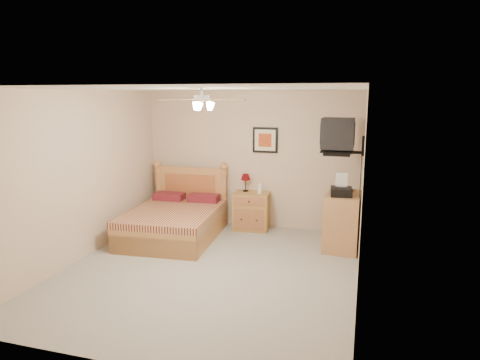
{
  "coord_description": "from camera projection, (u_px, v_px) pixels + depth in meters",
  "views": [
    {
      "loc": [
        1.99,
        -5.3,
        2.42
      ],
      "look_at": [
        0.18,
        0.9,
        1.13
      ],
      "focal_mm": 32.0,
      "sensor_mm": 36.0,
      "label": 1
    }
  ],
  "objects": [
    {
      "name": "wall_left",
      "position": [
        81.0,
        176.0,
        6.32
      ],
      "size": [
        0.04,
        4.5,
        2.5
      ],
      "primitive_type": "cube",
      "color": "beige",
      "rests_on": "ground"
    },
    {
      "name": "lotion_bottle",
      "position": [
        260.0,
        188.0,
        7.65
      ],
      "size": [
        0.09,
        0.09,
        0.22
      ],
      "primitive_type": "imported",
      "rotation": [
        0.0,
        0.0,
        0.06
      ],
      "color": "silver",
      "rests_on": "nightstand"
    },
    {
      "name": "ceiling_fan",
      "position": [
        202.0,
        100.0,
        5.36
      ],
      "size": [
        1.14,
        1.14,
        0.28
      ],
      "primitive_type": null,
      "color": "silver",
      "rests_on": "ceiling"
    },
    {
      "name": "nightstand",
      "position": [
        251.0,
        211.0,
        7.81
      ],
      "size": [
        0.66,
        0.52,
        0.68
      ],
      "primitive_type": "cube",
      "rotation": [
        0.0,
        0.0,
        0.08
      ],
      "color": "#A16C34",
      "rests_on": "ground"
    },
    {
      "name": "magazine_upper",
      "position": [
        341.0,
        189.0,
        6.92
      ],
      "size": [
        0.28,
        0.31,
        0.02
      ],
      "primitive_type": "imported",
      "rotation": [
        0.0,
        0.0,
        0.46
      ],
      "color": "tan",
      "rests_on": "magazine_lower"
    },
    {
      "name": "framed_picture",
      "position": [
        265.0,
        140.0,
        7.72
      ],
      "size": [
        0.46,
        0.04,
        0.46
      ],
      "primitive_type": "cube",
      "color": "black",
      "rests_on": "wall_back"
    },
    {
      "name": "wall_front",
      "position": [
        117.0,
        234.0,
        3.65
      ],
      "size": [
        4.0,
        0.04,
        2.5
      ],
      "primitive_type": "cube",
      "color": "beige",
      "rests_on": "ground"
    },
    {
      "name": "fax_machine",
      "position": [
        342.0,
        185.0,
        6.54
      ],
      "size": [
        0.35,
        0.37,
        0.34
      ],
      "primitive_type": null,
      "rotation": [
        0.0,
        0.0,
        0.1
      ],
      "color": "black",
      "rests_on": "dresser"
    },
    {
      "name": "bed",
      "position": [
        173.0,
        204.0,
        7.24
      ],
      "size": [
        1.54,
        1.95,
        1.2
      ],
      "primitive_type": null,
      "rotation": [
        0.0,
        0.0,
        0.07
      ],
      "color": "#AB7142",
      "rests_on": "ground"
    },
    {
      "name": "table_lamp",
      "position": [
        246.0,
        182.0,
        7.84
      ],
      "size": [
        0.21,
        0.21,
        0.33
      ],
      "primitive_type": null,
      "rotation": [
        0.0,
        0.0,
        0.23
      ],
      "color": "#620A0E",
      "rests_on": "nightstand"
    },
    {
      "name": "floor",
      "position": [
        210.0,
        270.0,
        6.01
      ],
      "size": [
        4.5,
        4.5,
        0.0
      ],
      "primitive_type": "plane",
      "color": "gray",
      "rests_on": "ground"
    },
    {
      "name": "dresser",
      "position": [
        343.0,
        221.0,
        6.78
      ],
      "size": [
        0.58,
        0.79,
        0.9
      ],
      "primitive_type": "cube",
      "rotation": [
        0.0,
        0.0,
        -0.06
      ],
      "color": "#AB7147",
      "rests_on": "ground"
    },
    {
      "name": "wall_right",
      "position": [
        362.0,
        193.0,
        5.22
      ],
      "size": [
        0.04,
        4.5,
        2.5
      ],
      "primitive_type": "cube",
      "color": "beige",
      "rests_on": "ground"
    },
    {
      "name": "magazine_lower",
      "position": [
        341.0,
        190.0,
        6.93
      ],
      "size": [
        0.26,
        0.3,
        0.02
      ],
      "primitive_type": "imported",
      "rotation": [
        0.0,
        0.0,
        -0.28
      ],
      "color": "tan",
      "rests_on": "dresser"
    },
    {
      "name": "wall_tv",
      "position": [
        348.0,
        136.0,
        6.44
      ],
      "size": [
        0.56,
        0.46,
        0.58
      ],
      "primitive_type": null,
      "color": "black",
      "rests_on": "wall_right"
    },
    {
      "name": "ceiling",
      "position": [
        207.0,
        89.0,
        5.52
      ],
      "size": [
        4.0,
        4.5,
        0.04
      ],
      "primitive_type": "cube",
      "color": "white",
      "rests_on": "ground"
    },
    {
      "name": "wall_back",
      "position": [
        251.0,
        160.0,
        7.89
      ],
      "size": [
        4.0,
        0.04,
        2.5
      ],
      "primitive_type": "cube",
      "color": "beige",
      "rests_on": "ground"
    }
  ]
}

